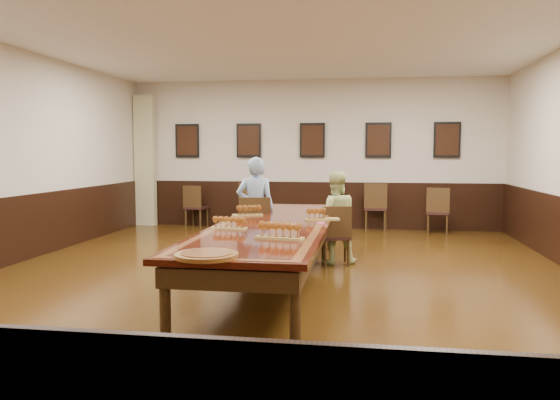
% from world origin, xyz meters
% --- Properties ---
extents(floor, '(8.00, 10.00, 0.02)m').
position_xyz_m(floor, '(0.00, 0.00, -0.01)').
color(floor, black).
rests_on(floor, ground).
extents(ceiling, '(8.00, 10.00, 0.02)m').
position_xyz_m(ceiling, '(0.00, 0.00, 3.21)').
color(ceiling, white).
rests_on(ceiling, floor).
extents(wall_back, '(8.00, 0.02, 3.20)m').
position_xyz_m(wall_back, '(0.00, 5.01, 1.60)').
color(wall_back, beige).
rests_on(wall_back, floor).
extents(wall_front, '(8.00, 0.02, 3.20)m').
position_xyz_m(wall_front, '(0.00, -5.01, 1.60)').
color(wall_front, beige).
rests_on(wall_front, floor).
extents(chair_man, '(0.54, 0.58, 0.99)m').
position_xyz_m(chair_man, '(-0.49, 1.18, 0.49)').
color(chair_man, black).
rests_on(chair_man, floor).
extents(chair_woman, '(0.48, 0.51, 0.88)m').
position_xyz_m(chair_woman, '(0.72, 1.16, 0.44)').
color(chair_woman, black).
rests_on(chair_woman, floor).
extents(spare_chair_a, '(0.50, 0.53, 0.92)m').
position_xyz_m(spare_chair_a, '(-2.54, 4.72, 0.46)').
color(spare_chair_a, black).
rests_on(spare_chair_a, floor).
extents(spare_chair_b, '(0.56, 0.59, 1.00)m').
position_xyz_m(spare_chair_b, '(-1.28, 4.51, 0.50)').
color(spare_chair_b, black).
rests_on(spare_chair_b, floor).
extents(spare_chair_c, '(0.52, 0.56, 1.00)m').
position_xyz_m(spare_chair_c, '(1.38, 4.77, 0.50)').
color(spare_chair_c, black).
rests_on(spare_chair_c, floor).
extents(spare_chair_d, '(0.51, 0.54, 0.94)m').
position_xyz_m(spare_chair_d, '(2.60, 4.46, 0.47)').
color(spare_chair_d, black).
rests_on(spare_chair_d, floor).
extents(person_man, '(0.63, 0.47, 1.58)m').
position_xyz_m(person_man, '(-0.50, 1.29, 0.79)').
color(person_man, teal).
rests_on(person_man, floor).
extents(person_woman, '(0.76, 0.64, 1.37)m').
position_xyz_m(person_woman, '(0.71, 1.25, 0.69)').
color(person_woman, '#C9D283').
rests_on(person_woman, floor).
extents(pink_phone, '(0.13, 0.17, 0.01)m').
position_xyz_m(pink_phone, '(0.60, 0.01, 0.76)').
color(pink_phone, '#E44C8B').
rests_on(pink_phone, conference_table).
extents(curtain, '(0.45, 0.18, 2.90)m').
position_xyz_m(curtain, '(-3.75, 4.82, 1.45)').
color(curtain, tan).
rests_on(curtain, floor).
extents(wainscoting, '(8.00, 10.00, 1.00)m').
position_xyz_m(wainscoting, '(0.00, 0.00, 0.50)').
color(wainscoting, black).
rests_on(wainscoting, floor).
extents(conference_table, '(1.40, 5.00, 0.76)m').
position_xyz_m(conference_table, '(0.00, 0.00, 0.61)').
color(conference_table, black).
rests_on(conference_table, floor).
extents(posters, '(6.14, 0.04, 0.74)m').
position_xyz_m(posters, '(0.00, 4.94, 1.90)').
color(posters, black).
rests_on(posters, wall_back).
extents(flight_a, '(0.44, 0.28, 0.16)m').
position_xyz_m(flight_a, '(-0.49, 0.67, 0.82)').
color(flight_a, '#9D8441').
rests_on(flight_a, conference_table).
extents(flight_b, '(0.47, 0.27, 0.17)m').
position_xyz_m(flight_b, '(0.56, 0.35, 0.83)').
color(flight_b, '#9D8441').
rests_on(flight_b, conference_table).
extents(flight_c, '(0.43, 0.16, 0.16)m').
position_xyz_m(flight_c, '(-0.42, -0.67, 0.82)').
color(flight_c, '#9D8441').
rests_on(flight_c, conference_table).
extents(flight_d, '(0.52, 0.26, 0.19)m').
position_xyz_m(flight_d, '(0.28, -1.31, 0.84)').
color(flight_d, '#9D8441').
rests_on(flight_d, conference_table).
extents(red_plate_grp, '(0.22, 0.22, 0.03)m').
position_xyz_m(red_plate_grp, '(-0.03, -0.39, 0.76)').
color(red_plate_grp, '#BB310C').
rests_on(red_plate_grp, conference_table).
extents(carved_platter, '(0.62, 0.62, 0.04)m').
position_xyz_m(carved_platter, '(-0.19, -2.34, 0.77)').
color(carved_platter, '#5F3513').
rests_on(carved_platter, conference_table).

